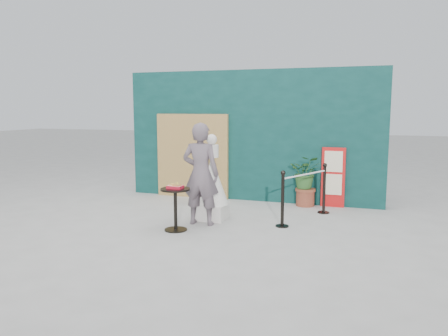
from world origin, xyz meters
The scene contains 10 objects.
ground centered at (0.00, 0.00, 0.00)m, with size 60.00×60.00×0.00m, color #ADAAA5.
back_wall centered at (0.00, 3.15, 1.50)m, with size 6.00×0.30×3.00m, color #0A312F.
bamboo_fence centered at (-1.40, 2.94, 1.00)m, with size 1.80×0.08×2.00m, color tan.
woman centered at (-0.28, 0.69, 0.94)m, with size 0.69×0.45×1.88m, color #61535A.
menu_board centered at (1.90, 2.95, 0.65)m, with size 0.50×0.07×1.30m.
statue centered at (-0.22, 1.11, 0.67)m, with size 0.64×0.64×1.65m.
cafe_table centered at (-0.55, 0.17, 0.50)m, with size 0.52×0.52×0.75m.
food_basket centered at (-0.55, 0.17, 0.79)m, with size 0.26×0.19×0.11m.
planter centered at (1.33, 2.86, 0.65)m, with size 0.65×0.57×1.11m.
stanchion_barrier centered at (1.48, 1.67, 0.49)m, with size 0.84×1.54×1.03m.
Camera 1 is at (2.68, -6.63, 2.15)m, focal length 35.00 mm.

